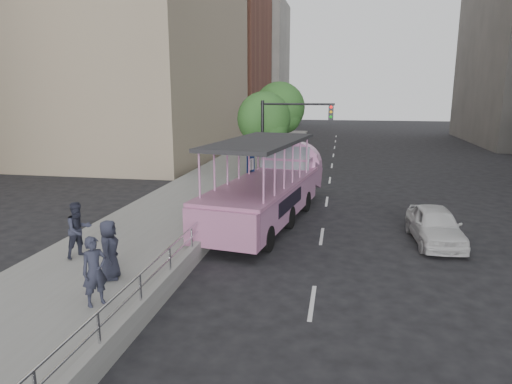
# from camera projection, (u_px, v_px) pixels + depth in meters

# --- Properties ---
(ground) EXTENTS (160.00, 160.00, 0.00)m
(ground) POSITION_uv_depth(u_px,v_px,m) (285.00, 272.00, 14.73)
(ground) COLOR black
(sidewalk) EXTENTS (5.50, 80.00, 0.30)m
(sidewalk) POSITION_uv_depth(u_px,v_px,m) (204.00, 194.00, 25.33)
(sidewalk) COLOR gray
(sidewalk) RESTS_ON ground
(kerb_wall) EXTENTS (0.24, 30.00, 0.36)m
(kerb_wall) POSITION_uv_depth(u_px,v_px,m) (209.00, 234.00, 17.11)
(kerb_wall) COLOR gray
(kerb_wall) RESTS_ON sidewalk
(guardrail) EXTENTS (0.07, 22.00, 0.71)m
(guardrail) POSITION_uv_depth(u_px,v_px,m) (209.00, 217.00, 16.96)
(guardrail) COLOR silver
(guardrail) RESTS_ON kerb_wall
(duck_boat) EXTENTS (4.38, 11.54, 3.74)m
(duck_boat) POSITION_uv_depth(u_px,v_px,m) (271.00, 189.00, 20.72)
(duck_boat) COLOR black
(duck_boat) RESTS_ON ground
(car) EXTENTS (1.89, 4.23, 1.41)m
(car) POSITION_uv_depth(u_px,v_px,m) (435.00, 225.00, 17.48)
(car) COLOR silver
(car) RESTS_ON ground
(pedestrian_near) EXTENTS (0.76, 0.80, 1.84)m
(pedestrian_near) POSITION_uv_depth(u_px,v_px,m) (95.00, 271.00, 11.67)
(pedestrian_near) COLOR #262939
(pedestrian_near) RESTS_ON sidewalk
(pedestrian_mid) EXTENTS (1.06, 1.15, 1.88)m
(pedestrian_mid) POSITION_uv_depth(u_px,v_px,m) (79.00, 230.00, 15.08)
(pedestrian_mid) COLOR #262939
(pedestrian_mid) RESTS_ON sidewalk
(pedestrian_far) EXTENTS (0.80, 1.00, 1.79)m
(pedestrian_far) POSITION_uv_depth(u_px,v_px,m) (109.00, 250.00, 13.34)
(pedestrian_far) COLOR #262939
(pedestrian_far) RESTS_ON sidewalk
(parking_sign) EXTENTS (0.28, 0.57, 2.75)m
(parking_sign) POSITION_uv_depth(u_px,v_px,m) (251.00, 176.00, 21.93)
(parking_sign) COLOR black
(parking_sign) RESTS_ON ground
(traffic_signal) EXTENTS (4.20, 0.32, 5.20)m
(traffic_signal) POSITION_uv_depth(u_px,v_px,m) (283.00, 131.00, 26.27)
(traffic_signal) COLOR black
(traffic_signal) RESTS_ON ground
(street_tree_near) EXTENTS (3.52, 3.52, 5.72)m
(street_tree_near) POSITION_uv_depth(u_px,v_px,m) (265.00, 121.00, 29.78)
(street_tree_near) COLOR #362518
(street_tree_near) RESTS_ON ground
(street_tree_far) EXTENTS (3.97, 3.97, 6.45)m
(street_tree_far) POSITION_uv_depth(u_px,v_px,m) (280.00, 110.00, 35.40)
(street_tree_far) COLOR #362518
(street_tree_far) RESTS_ON ground
(midrise_brick) EXTENTS (18.00, 16.00, 26.00)m
(midrise_brick) POSITION_uv_depth(u_px,v_px,m) (197.00, 35.00, 61.19)
(midrise_brick) COLOR brown
(midrise_brick) RESTS_ON ground
(midrise_stone_b) EXTENTS (16.00, 14.00, 20.00)m
(midrise_stone_b) POSITION_uv_depth(u_px,v_px,m) (238.00, 65.00, 76.84)
(midrise_stone_b) COLOR gray
(midrise_stone_b) RESTS_ON ground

